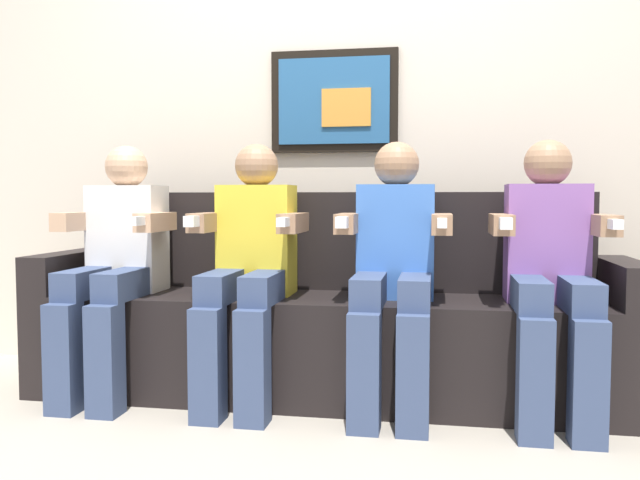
{
  "coord_description": "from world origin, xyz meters",
  "views": [
    {
      "loc": [
        0.48,
        -2.54,
        0.87
      ],
      "look_at": [
        0.0,
        0.15,
        0.7
      ],
      "focal_mm": 37.24,
      "sensor_mm": 36.0,
      "label": 1
    }
  ],
  "objects_px": {
    "person_right_center": "(394,264)",
    "person_left_center": "(249,261)",
    "person_leftmost": "(116,259)",
    "person_rightmost": "(550,266)",
    "couch": "(327,325)"
  },
  "relations": [
    {
      "from": "person_right_center",
      "to": "person_rightmost",
      "type": "height_order",
      "value": "same"
    },
    {
      "from": "person_leftmost",
      "to": "person_right_center",
      "type": "bearing_deg",
      "value": -0.02
    },
    {
      "from": "person_right_center",
      "to": "person_left_center",
      "type": "bearing_deg",
      "value": 180.0
    },
    {
      "from": "person_rightmost",
      "to": "person_leftmost",
      "type": "bearing_deg",
      "value": 179.99
    },
    {
      "from": "person_left_center",
      "to": "person_rightmost",
      "type": "bearing_deg",
      "value": 0.0
    },
    {
      "from": "couch",
      "to": "person_right_center",
      "type": "relative_size",
      "value": 2.33
    },
    {
      "from": "person_leftmost",
      "to": "person_right_center",
      "type": "relative_size",
      "value": 1.0
    },
    {
      "from": "couch",
      "to": "person_rightmost",
      "type": "xyz_separation_m",
      "value": [
        0.92,
        -0.17,
        0.29
      ]
    },
    {
      "from": "person_leftmost",
      "to": "person_rightmost",
      "type": "bearing_deg",
      "value": -0.01
    },
    {
      "from": "person_rightmost",
      "to": "person_left_center",
      "type": "bearing_deg",
      "value": 180.0
    },
    {
      "from": "person_leftmost",
      "to": "person_rightmost",
      "type": "xyz_separation_m",
      "value": [
        1.83,
        -0.0,
        0.0
      ]
    },
    {
      "from": "person_right_center",
      "to": "person_leftmost",
      "type": "bearing_deg",
      "value": 179.98
    },
    {
      "from": "couch",
      "to": "person_leftmost",
      "type": "height_order",
      "value": "person_leftmost"
    },
    {
      "from": "person_leftmost",
      "to": "person_left_center",
      "type": "height_order",
      "value": "same"
    },
    {
      "from": "person_left_center",
      "to": "person_rightmost",
      "type": "distance_m",
      "value": 1.22
    }
  ]
}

